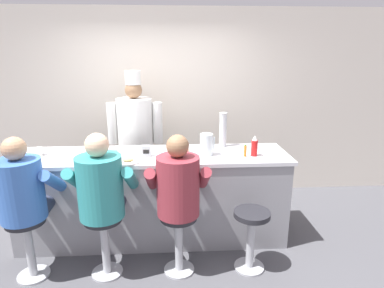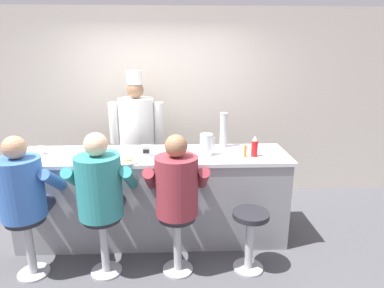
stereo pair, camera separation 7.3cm
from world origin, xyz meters
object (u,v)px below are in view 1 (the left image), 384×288
object	(u,v)px
diner_seated_blue	(23,193)
empty_stool_round	(251,231)
ketchup_bottle_red	(254,146)
coffee_mug_white	(39,151)
diner_seated_teal	(102,190)
hot_sauce_bottle_orange	(245,151)
water_pitcher_clear	(206,145)
cereal_bowl	(111,153)
coffee_mug_tan	(181,151)
napkin_dispenser_chrome	(146,151)
cook_in_whites_near	(136,134)
cup_stack_steel	(223,130)
diner_seated_maroon	(178,190)
breakfast_plate	(128,161)
mustard_bottle_yellow	(184,150)

from	to	relation	value
diner_seated_blue	empty_stool_round	xyz separation A→B (m)	(2.11, -0.03, -0.44)
ketchup_bottle_red	diner_seated_blue	xyz separation A→B (m)	(-2.24, -0.49, -0.26)
coffee_mug_white	diner_seated_teal	xyz separation A→B (m)	(0.79, -0.65, -0.19)
hot_sauce_bottle_orange	water_pitcher_clear	world-z (taller)	water_pitcher_clear
ketchup_bottle_red	hot_sauce_bottle_orange	world-z (taller)	ketchup_bottle_red
cereal_bowl	diner_seated_blue	bearing A→B (deg)	-139.27
cereal_bowl	diner_seated_teal	xyz separation A→B (m)	(0.01, -0.60, -0.17)
cereal_bowl	coffee_mug_tan	size ratio (longest dim) A/B	0.96
water_pitcher_clear	napkin_dispenser_chrome	size ratio (longest dim) A/B	1.95
diner_seated_teal	cook_in_whites_near	size ratio (longest dim) A/B	0.76
coffee_mug_white	coffee_mug_tan	distance (m)	1.54
coffee_mug_tan	hot_sauce_bottle_orange	bearing A→B (deg)	-6.20
cup_stack_steel	empty_stool_round	xyz separation A→B (m)	(0.16, -0.91, -0.79)
diner_seated_maroon	cereal_bowl	bearing A→B (deg)	139.75
napkin_dispenser_chrome	diner_seated_blue	size ratio (longest dim) A/B	0.09
ketchup_bottle_red	diner_seated_maroon	size ratio (longest dim) A/B	0.16
cereal_bowl	cook_in_whites_near	size ratio (longest dim) A/B	0.07
hot_sauce_bottle_orange	napkin_dispenser_chrome	xyz separation A→B (m)	(-1.06, 0.07, -0.00)
ketchup_bottle_red	diner_seated_blue	distance (m)	2.31
cereal_bowl	hot_sauce_bottle_orange	bearing A→B (deg)	-4.87
hot_sauce_bottle_orange	napkin_dispenser_chrome	size ratio (longest dim) A/B	1.07
breakfast_plate	coffee_mug_white	distance (m)	1.04
cup_stack_steel	breakfast_plate	bearing A→B (deg)	-153.39
diner_seated_maroon	breakfast_plate	bearing A→B (deg)	144.98
hot_sauce_bottle_orange	diner_seated_blue	size ratio (longest dim) A/B	0.09
diner_seated_teal	cereal_bowl	bearing A→B (deg)	90.59
hot_sauce_bottle_orange	diner_seated_blue	bearing A→B (deg)	-167.39
mustard_bottle_yellow	diner_seated_maroon	size ratio (longest dim) A/B	0.15
coffee_mug_tan	cup_stack_steel	xyz separation A→B (m)	(0.50, 0.32, 0.16)
cereal_bowl	cook_in_whites_near	xyz separation A→B (m)	(0.17, 0.86, -0.01)
hot_sauce_bottle_orange	breakfast_plate	world-z (taller)	hot_sauce_bottle_orange
empty_stool_round	cook_in_whites_near	world-z (taller)	cook_in_whites_near
mustard_bottle_yellow	cereal_bowl	distance (m)	0.80
water_pitcher_clear	diner_seated_maroon	size ratio (longest dim) A/B	0.17
water_pitcher_clear	diner_seated_blue	size ratio (longest dim) A/B	0.17
coffee_mug_white	coffee_mug_tan	size ratio (longest dim) A/B	0.93
ketchup_bottle_red	empty_stool_round	size ratio (longest dim) A/B	0.37
napkin_dispenser_chrome	diner_seated_teal	distance (m)	0.69
breakfast_plate	ketchup_bottle_red	bearing A→B (deg)	6.13
water_pitcher_clear	ketchup_bottle_red	bearing A→B (deg)	-6.32
ketchup_bottle_red	coffee_mug_white	size ratio (longest dim) A/B	1.71
hot_sauce_bottle_orange	napkin_dispenser_chrome	world-z (taller)	hot_sauce_bottle_orange
coffee_mug_tan	cook_in_whites_near	xyz separation A→B (m)	(-0.59, 0.91, -0.03)
mustard_bottle_yellow	coffee_mug_white	size ratio (longest dim) A/B	1.59
ketchup_bottle_red	cook_in_whites_near	size ratio (longest dim) A/B	0.12
mustard_bottle_yellow	cup_stack_steel	distance (m)	0.67
cereal_bowl	coffee_mug_white	size ratio (longest dim) A/B	1.04
coffee_mug_white	mustard_bottle_yellow	bearing A→B (deg)	-8.47
diner_seated_maroon	coffee_mug_white	bearing A→B (deg)	156.51
cup_stack_steel	diner_seated_teal	size ratio (longest dim) A/B	0.29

